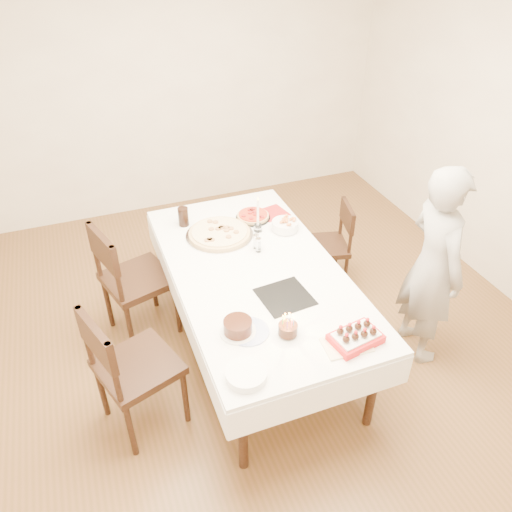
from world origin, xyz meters
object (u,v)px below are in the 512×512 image
object	(u,v)px
chair_left_savory	(138,279)
layer_cake	(238,327)
taper_candle	(258,214)
birthday_cake	(288,325)
dining_table	(256,309)
cola_glass	(183,217)
pasta_bowl	(285,225)
strawberry_box	(356,337)
chair_right_savory	(325,246)
pizza_white	(219,233)
pizza_pepperoni	(253,216)
chair_left_dessert	(138,367)
person	(433,267)

from	to	relation	value
chair_left_savory	layer_cake	size ratio (longest dim) A/B	4.59
taper_candle	birthday_cake	distance (m)	1.17
dining_table	layer_cake	distance (m)	0.77
cola_glass	layer_cake	distance (m)	1.31
pasta_bowl	taper_candle	world-z (taller)	taper_candle
strawberry_box	chair_right_savory	bearing A→B (deg)	68.31
cola_glass	birthday_cake	distance (m)	1.46
chair_left_savory	cola_glass	xyz separation A→B (m)	(0.45, 0.26, 0.32)
pizza_white	pizza_pepperoni	bearing A→B (deg)	24.42
layer_cake	pizza_pepperoni	bearing A→B (deg)	65.53
pizza_white	dining_table	bearing A→B (deg)	-77.79
layer_cake	pasta_bowl	bearing A→B (deg)	52.90
chair_left_dessert	layer_cake	bearing A→B (deg)	143.90
dining_table	pasta_bowl	xyz separation A→B (m)	(0.40, 0.41, 0.42)
chair_left_dessert	pasta_bowl	size ratio (longest dim) A/B	4.76
dining_table	strawberry_box	world-z (taller)	strawberry_box
layer_cake	cola_glass	bearing A→B (deg)	90.08
chair_right_savory	chair_left_dessert	xyz separation A→B (m)	(-1.79, -0.90, 0.09)
cola_glass	chair_left_savory	bearing A→B (deg)	-150.24
pizza_white	pasta_bowl	xyz separation A→B (m)	(0.51, -0.10, 0.02)
chair_left_dessert	birthday_cake	size ratio (longest dim) A/B	7.55
dining_table	strawberry_box	size ratio (longest dim) A/B	7.22
chair_left_dessert	layer_cake	xyz separation A→B (m)	(0.60, -0.19, 0.30)
chair_left_dessert	taper_candle	bearing A→B (deg)	-162.41
taper_candle	strawberry_box	world-z (taller)	taper_candle
layer_cake	strawberry_box	bearing A→B (deg)	-27.12
pizza_white	layer_cake	size ratio (longest dim) A/B	2.37
pizza_pepperoni	layer_cake	xyz separation A→B (m)	(-0.55, -1.21, 0.02)
strawberry_box	layer_cake	bearing A→B (deg)	152.88
chair_left_dessert	pizza_white	world-z (taller)	chair_left_dessert
cola_glass	dining_table	bearing A→B (deg)	-66.62
chair_left_dessert	layer_cake	distance (m)	0.70
chair_left_savory	strawberry_box	distance (m)	1.77
dining_table	pizza_pepperoni	xyz separation A→B (m)	(0.23, 0.66, 0.40)
chair_left_dessert	person	distance (m)	2.12
strawberry_box	cola_glass	bearing A→B (deg)	110.91
layer_cake	strawberry_box	world-z (taller)	layer_cake
pasta_bowl	taper_candle	size ratio (longest dim) A/B	0.68
dining_table	taper_candle	distance (m)	0.73
chair_right_savory	pasta_bowl	distance (m)	0.61
strawberry_box	birthday_cake	bearing A→B (deg)	150.72
person	birthday_cake	distance (m)	1.24
chair_left_savory	layer_cake	distance (m)	1.18
pizza_white	birthday_cake	world-z (taller)	birthday_cake
birthday_cake	dining_table	bearing A→B (deg)	85.40
chair_left_savory	pizza_pepperoni	xyz separation A→B (m)	(1.00, 0.16, 0.26)
chair_left_dessert	strawberry_box	distance (m)	1.36
dining_table	pasta_bowl	world-z (taller)	pasta_bowl
chair_left_savory	chair_left_dessert	bearing A→B (deg)	63.24
chair_left_dessert	pizza_pepperoni	bearing A→B (deg)	-157.35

